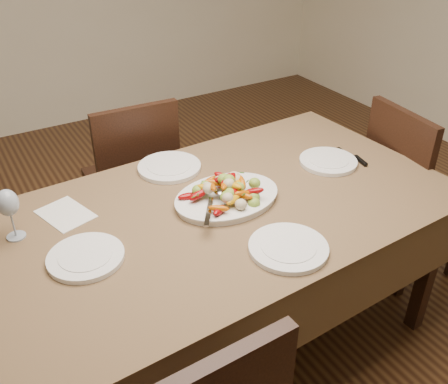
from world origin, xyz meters
TOP-DOWN VIEW (x-y plane):
  - floor at (0.00, 0.00)m, footprint 6.00×6.00m
  - dining_table at (-0.18, 0.14)m, footprint 1.89×1.12m
  - chair_far at (-0.25, 1.00)m, footprint 0.44×0.44m
  - chair_right at (0.96, 0.11)m, footprint 0.47×0.47m
  - serving_platter at (-0.15, 0.17)m, footprint 0.43×0.33m
  - roasted_vegetables at (-0.15, 0.17)m, footprint 0.35×0.25m
  - serving_spoon at (-0.21, 0.13)m, footprint 0.27×0.21m
  - plate_left at (-0.74, 0.10)m, footprint 0.25×0.25m
  - plate_right at (0.40, 0.20)m, footprint 0.25×0.25m
  - plate_far at (-0.23, 0.52)m, footprint 0.27×0.27m
  - plate_near at (-0.13, -0.20)m, footprint 0.27×0.27m
  - wine_glass at (-0.91, 0.35)m, footprint 0.08×0.08m
  - menu_card at (-0.72, 0.40)m, footprint 0.20×0.24m
  - table_knife at (0.53, 0.18)m, footprint 0.06×0.20m

SIDE VIEW (x-z plane):
  - floor at x=0.00m, z-range 0.00..0.00m
  - dining_table at x=-0.18m, z-range 0.00..0.76m
  - chair_far at x=-0.25m, z-range 0.00..0.95m
  - chair_right at x=0.96m, z-range 0.00..0.95m
  - menu_card at x=-0.72m, z-range 0.76..0.76m
  - table_knife at x=0.53m, z-range 0.76..0.77m
  - plate_left at x=-0.74m, z-range 0.76..0.78m
  - plate_right at x=0.40m, z-range 0.76..0.78m
  - plate_far at x=-0.23m, z-range 0.76..0.78m
  - plate_near at x=-0.13m, z-range 0.76..0.78m
  - serving_platter at x=-0.15m, z-range 0.76..0.78m
  - serving_spoon at x=-0.21m, z-range 0.79..0.82m
  - roasted_vegetables at x=-0.15m, z-range 0.78..0.87m
  - wine_glass at x=-0.91m, z-range 0.76..0.96m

